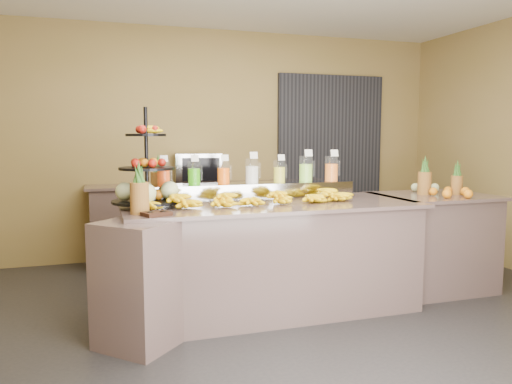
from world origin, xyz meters
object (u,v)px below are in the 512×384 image
banana_heap (249,197)px  right_fruit_pile (445,188)px  pitcher_tray (252,191)px  condiment_caddy (156,214)px  oven_warmer (198,168)px  fruit_stand (151,181)px

banana_heap → right_fruit_pile: right_fruit_pile is taller
pitcher_tray → condiment_caddy: 1.13m
right_fruit_pile → oven_warmer: oven_warmer is taller
pitcher_tray → right_fruit_pile: bearing=-8.5°
banana_heap → oven_warmer: 1.99m
pitcher_tray → condiment_caddy: pitcher_tray is taller
pitcher_tray → fruit_stand: bearing=-168.9°
banana_heap → condiment_caddy: bearing=-156.5°
pitcher_tray → right_fruit_pile: 1.87m
pitcher_tray → right_fruit_pile: size_ratio=4.43×
condiment_caddy → oven_warmer: oven_warmer is taller
banana_heap → fruit_stand: bearing=170.0°
fruit_stand → right_fruit_pile: (2.74, -0.10, -0.13)m
banana_heap → condiment_caddy: banana_heap is taller
fruit_stand → banana_heap: bearing=-17.1°
fruit_stand → pitcher_tray: bearing=4.0°
banana_heap → fruit_stand: (-0.78, 0.14, 0.14)m
right_fruit_pile → oven_warmer: 2.79m
banana_heap → right_fruit_pile: (1.97, 0.04, 0.01)m
right_fruit_pile → oven_warmer: bearing=135.8°
banana_heap → condiment_caddy: size_ratio=9.78×
pitcher_tray → fruit_stand: (-0.90, -0.18, 0.13)m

